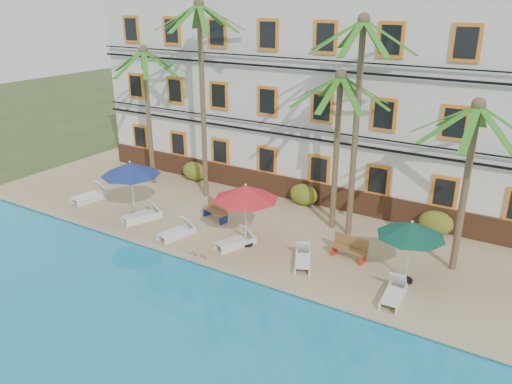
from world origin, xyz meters
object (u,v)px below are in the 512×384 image
Objects in this scene: palm_a at (147,97)px; lounger_c at (177,231)px; palm_d at (358,102)px; umbrella_red at (246,193)px; palm_e at (469,162)px; lounger_a at (91,195)px; lounger_e at (303,259)px; umbrella_green at (411,230)px; palm_b at (202,78)px; bench_left at (216,210)px; lounger_f at (394,293)px; umbrella_blue at (130,169)px; pool_ladder at (195,262)px; bench_right at (350,248)px; palm_c at (338,129)px; lounger_b at (143,214)px; lounger_d at (236,240)px.

lounger_c is (5.67, -4.67, -4.64)m from palm_a.
palm_d is 3.37× the size of umbrella_red.
palm_e is 18.17m from lounger_a.
lounger_a is (-17.54, -2.47, -4.06)m from palm_e.
palm_a is 13.03m from lounger_e.
palm_b is at bearing 165.07° from umbrella_green.
bench_left is at bearing 162.01° from lounger_e.
bench_left is (-10.58, -0.99, -3.89)m from palm_e.
lounger_f is at bearing -16.65° from palm_a.
umbrella_blue is at bearing -176.07° from umbrella_green.
pool_ladder is (-7.56, -1.49, -0.27)m from lounger_f.
lounger_f is at bearing 11.13° from pool_ladder.
pool_ladder is at bearing -158.77° from umbrella_green.
palm_a is at bearing 168.79° from bench_right.
palm_a reaches higher than palm_e.
lounger_a is at bearing -171.97° from palm_e.
lounger_c is 2.52m from pool_ladder.
pool_ladder is (-8.86, -4.81, -4.36)m from palm_e.
palm_b is 5.55× the size of lounger_f.
umbrella_green is at bearing 3.93° from umbrella_blue.
bench_right is at bearing 7.99° from umbrella_blue.
palm_a is 2.75× the size of umbrella_red.
bench_right is (12.87, -2.55, -4.44)m from palm_a.
lounger_e is at bearing -1.32° from lounger_a.
umbrella_red is at bearing -135.47° from palm_d.
palm_a is at bearing 140.48° from lounger_c.
lounger_a is at bearing 175.14° from umbrella_blue.
palm_a is 4.15× the size of lounger_c.
pool_ladder is (2.09, -1.39, -0.27)m from lounger_c.
palm_b is 5.66m from umbrella_blue.
palm_b reaches higher than umbrella_green.
lounger_f is at bearing -7.40° from umbrella_red.
palm_c reaches higher than lounger_c.
pool_ladder is at bearing -56.58° from palm_b.
palm_b reaches higher than pool_ladder.
lounger_f is (9.65, 0.09, 0.00)m from lounger_c.
lounger_f is (12.21, -0.44, -0.02)m from lounger_b.
lounger_b is at bearing -179.35° from lounger_d.
lounger_e is 3.86m from lounger_f.
lounger_f is at bearing 0.56° from lounger_c.
lounger_f is at bearing -51.21° from palm_d.
umbrella_red is at bearing -162.84° from palm_e.
lounger_a is at bearing 164.92° from pool_ladder.
palm_c is 13.25m from lounger_a.
lounger_b is 1.27× the size of bench_right.
palm_a is 5.33m from umbrella_blue.
umbrella_red is (8.65, -3.71, -2.55)m from palm_a.
lounger_f is (3.82, -0.57, 0.01)m from lounger_e.
bench_left is (3.59, 1.77, -1.92)m from umbrella_blue.
bench_right is (1.37, 1.46, 0.21)m from lounger_e.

